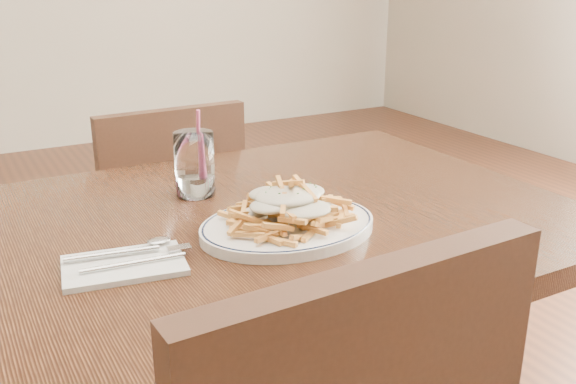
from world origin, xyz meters
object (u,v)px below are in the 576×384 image
chair_far (166,232)px  loaded_fries (288,202)px  fries_plate (288,226)px  table (236,262)px  water_glass (195,168)px

chair_far → loaded_fries: (-0.02, -0.74, 0.33)m
chair_far → fries_plate: bearing=-91.9°
table → loaded_fries: size_ratio=5.44×
chair_far → table: bearing=-97.0°
fries_plate → loaded_fries: (0.00, -0.00, 0.04)m
water_glass → table: bearing=-86.5°
chair_far → loaded_fries: bearing=-91.9°
table → water_glass: bearing=93.5°
table → fries_plate: bearing=-58.3°
chair_far → fries_plate: 0.79m
table → fries_plate: size_ratio=3.83×
table → loaded_fries: 0.17m
table → chair_far: chair_far is taller
table → water_glass: (-0.01, 0.16, 0.13)m
chair_far → water_glass: (-0.09, -0.49, 0.33)m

